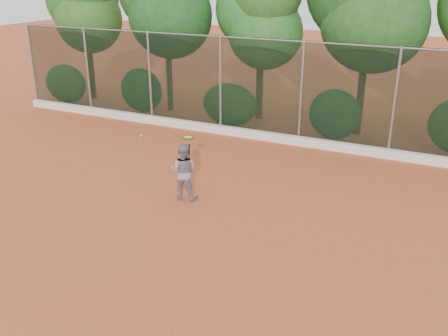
% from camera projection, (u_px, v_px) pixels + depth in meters
% --- Properties ---
extents(ground, '(80.00, 80.00, 0.00)m').
position_uv_depth(ground, '(205.00, 233.00, 11.45)').
color(ground, '#C7562F').
rests_on(ground, ground).
extents(concrete_curb, '(24.00, 0.20, 0.30)m').
position_uv_depth(concrete_curb, '(297.00, 141.00, 17.11)').
color(concrete_curb, silver).
rests_on(concrete_curb, ground).
extents(tennis_player, '(0.81, 0.68, 1.52)m').
position_uv_depth(tennis_player, '(184.00, 171.00, 12.92)').
color(tennis_player, gray).
rests_on(tennis_player, ground).
extents(chainlink_fence, '(24.09, 0.09, 3.50)m').
position_uv_depth(chainlink_fence, '(301.00, 90.00, 16.62)').
color(chainlink_fence, black).
rests_on(chainlink_fence, ground).
extents(foliage_backdrop, '(23.70, 3.63, 7.55)m').
position_uv_depth(foliage_backdrop, '(307.00, 6.00, 17.54)').
color(foliage_backdrop, '#462F1B').
rests_on(foliage_backdrop, ground).
extents(tennis_racket, '(0.40, 0.40, 0.52)m').
position_uv_depth(tennis_racket, '(188.00, 139.00, 12.38)').
color(tennis_racket, black).
rests_on(tennis_racket, ground).
extents(tennis_ball_in_flight, '(0.07, 0.07, 0.07)m').
position_uv_depth(tennis_ball_in_flight, '(141.00, 136.00, 13.43)').
color(tennis_ball_in_flight, gold).
rests_on(tennis_ball_in_flight, ground).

